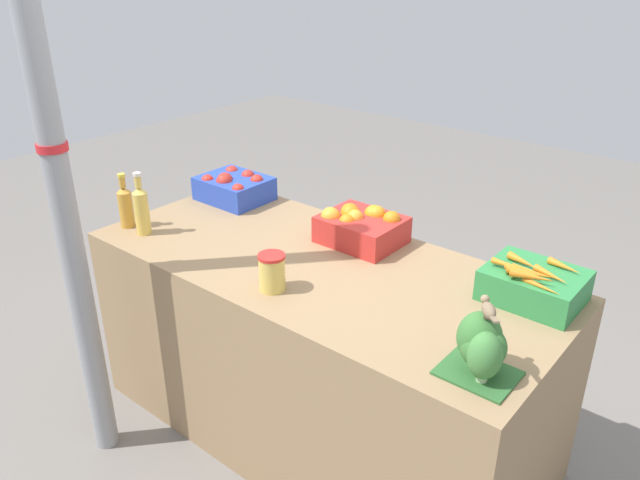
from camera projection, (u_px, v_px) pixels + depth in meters
name	position (u px, v px, depth m)	size (l,w,h in m)	color
ground_plane	(320.00, 427.00, 2.84)	(10.00, 10.00, 0.00)	slate
market_table	(320.00, 351.00, 2.66)	(1.94, 0.87, 0.85)	#937551
support_pole	(58.00, 177.00, 2.23)	(0.11, 0.11, 2.48)	gray
apple_crate	(234.00, 187.00, 3.07)	(0.33, 0.27, 0.15)	#2847B7
orange_crate	(361.00, 226.00, 2.63)	(0.33, 0.27, 0.15)	red
carrot_crate	(534.00, 284.00, 2.19)	(0.33, 0.27, 0.16)	#2D8442
broccoli_pile	(482.00, 346.00, 1.80)	(0.22, 0.18, 0.19)	#2D602D
juice_bottle_amber	(125.00, 205.00, 2.76)	(0.06, 0.06, 0.25)	gold
juice_bottle_golden	(141.00, 209.00, 2.69)	(0.06, 0.06, 0.28)	gold
pickle_jar	(272.00, 272.00, 2.26)	(0.10, 0.10, 0.14)	#DBBC56
sparrow_bird	(488.00, 309.00, 1.75)	(0.10, 0.11, 0.05)	#4C3D2D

